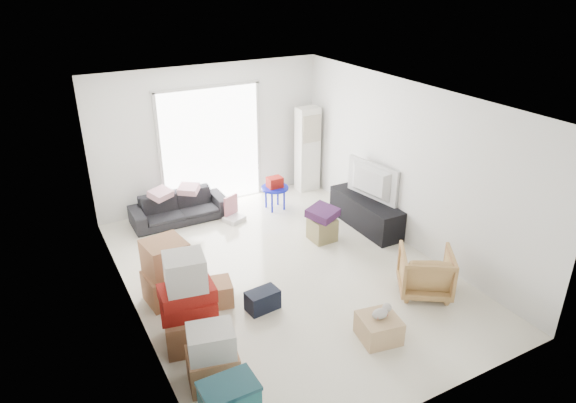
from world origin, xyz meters
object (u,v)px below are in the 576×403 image
at_px(tv_console, 366,213).
at_px(armchair, 426,270).
at_px(wood_crate, 379,328).
at_px(television, 367,195).
at_px(kids_table, 275,186).
at_px(ac_tower, 307,149).
at_px(sofa, 179,203).
at_px(ottoman, 322,229).

height_order(tv_console, armchair, armchair).
distance_m(armchair, wood_crate, 1.33).
bearing_deg(television, kids_table, 27.62).
xyz_separation_m(ac_tower, armchair, (-0.44, -4.07, -0.51)).
height_order(ac_tower, sofa, ac_tower).
bearing_deg(tv_console, wood_crate, -123.37).
xyz_separation_m(ottoman, kids_table, (-0.14, 1.49, 0.27)).
bearing_deg(sofa, ottoman, -44.27).
bearing_deg(ottoman, television, 3.09).
relative_size(ottoman, wood_crate, 0.85).
bearing_deg(kids_table, wood_crate, -98.66).
height_order(sofa, armchair, armchair).
xyz_separation_m(armchair, ottoman, (-0.46, 2.03, -0.17)).
distance_m(sofa, wood_crate, 4.58).
xyz_separation_m(ac_tower, ottoman, (-0.90, -2.04, -0.67)).
bearing_deg(wood_crate, kids_table, 81.34).
distance_m(tv_console, television, 0.34).
xyz_separation_m(kids_table, wood_crate, (-0.61, -4.02, -0.31)).
bearing_deg(television, sofa, 47.84).
bearing_deg(ac_tower, ottoman, -113.84).
bearing_deg(ottoman, ac_tower, 66.16).
relative_size(sofa, armchair, 2.36).
bearing_deg(kids_table, sofa, 167.42).
bearing_deg(armchair, ottoman, -43.10).
distance_m(sofa, kids_table, 1.82).
height_order(television, ottoman, television).
relative_size(tv_console, ottoman, 4.00).
bearing_deg(ottoman, armchair, -77.32).
distance_m(tv_console, ottoman, 0.95).
xyz_separation_m(ac_tower, wood_crate, (-1.65, -4.57, -0.72)).
bearing_deg(television, armchair, 157.12).
height_order(tv_console, wood_crate, tv_console).
distance_m(ac_tower, ottoman, 2.33).
relative_size(tv_console, television, 1.41).
bearing_deg(television, ottoman, 83.56).
height_order(television, wood_crate, television).
xyz_separation_m(sofa, wood_crate, (1.16, -4.42, -0.18)).
bearing_deg(wood_crate, sofa, 104.74).
relative_size(ac_tower, kids_table, 2.68).
xyz_separation_m(television, armchair, (-0.49, -2.08, -0.24)).
relative_size(television, wood_crate, 2.39).
bearing_deg(ac_tower, sofa, -176.95).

